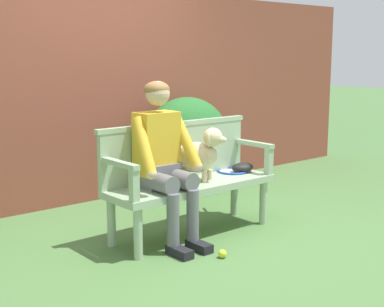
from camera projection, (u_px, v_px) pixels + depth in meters
name	position (u px, v px, depth m)	size (l,w,h in m)	color
ground_plane	(192.00, 234.00, 4.80)	(40.00, 40.00, 0.00)	#4C753D
brick_garden_fence	(91.00, 95.00, 5.87)	(8.00, 0.30, 2.22)	brown
hedge_bush_mid_right	(186.00, 144.00, 6.29)	(1.13, 0.78, 1.07)	#286B2D
garden_bench	(192.00, 189.00, 4.73)	(1.55, 0.50, 0.46)	#9EB793
bench_backrest	(176.00, 150.00, 4.84)	(1.59, 0.06, 0.50)	#9EB793
bench_armrest_left_end	(125.00, 173.00, 4.15)	(0.06, 0.50, 0.28)	#9EB793
bench_armrest_right_end	(259.00, 151.00, 5.08)	(0.06, 0.50, 0.28)	#9EB793
person_seated	(163.00, 156.00, 4.46)	(0.56, 0.65, 1.33)	black
dog_on_bench	(201.00, 154.00, 4.75)	(0.35, 0.46, 0.47)	beige
tennis_racket	(232.00, 170.00, 5.16)	(0.42, 0.56, 0.03)	blue
baseball_glove	(243.00, 168.00, 5.11)	(0.22, 0.17, 0.09)	black
tennis_ball	(222.00, 254.00, 4.24)	(0.07, 0.07, 0.07)	#CCDB33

